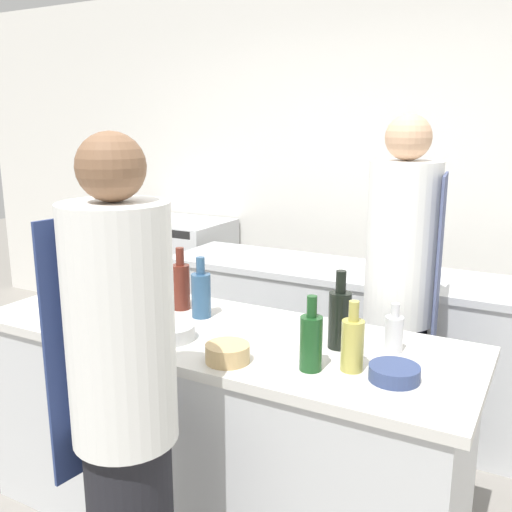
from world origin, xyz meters
The scene contains 18 objects.
wall_back centered at (0.00, 2.13, 1.40)m, with size 8.00×0.06×2.80m.
prep_counter centered at (0.00, 0.00, 0.46)m, with size 2.15×0.75×0.91m.
pass_counter centered at (0.18, 1.25, 0.46)m, with size 2.36×0.60×0.91m.
oven_range centered at (-1.47, 1.77, 0.50)m, with size 0.75×0.62×1.00m.
chef_at_prep_near centered at (0.10, -0.69, 0.88)m, with size 0.36×0.34×1.75m.
chef_at_stove centered at (0.59, 0.71, 0.92)m, with size 0.36×0.35×1.81m.
bottle_olive_oil centered at (-0.15, 0.12, 1.02)m, with size 0.09×0.09×0.28m.
bottle_vinegar centered at (0.50, -0.17, 1.02)m, with size 0.08×0.08×0.27m.
bottle_wine centered at (0.63, -0.10, 1.01)m, with size 0.08×0.08×0.26m.
bottle_cooking_oil centered at (0.52, 0.07, 1.04)m, with size 0.09×0.09×0.31m.
bottle_sauce centered at (-0.30, 0.17, 1.03)m, with size 0.08×0.08×0.29m.
bottle_water centered at (0.71, 0.13, 0.99)m, with size 0.07×0.07×0.19m.
bowl_mixing_large centered at (0.79, -0.11, 0.94)m, with size 0.17×0.17×0.05m.
bowl_prep_small centered at (-0.40, -0.22, 0.95)m, with size 0.20×0.20×0.07m.
bowl_ceramic_blue centered at (-0.11, -0.17, 0.94)m, with size 0.19×0.19×0.06m.
bowl_wooden_salad centered at (0.21, -0.25, 0.95)m, with size 0.16×0.16×0.07m.
cutting_board centered at (-0.68, 0.10, 0.92)m, with size 0.32×0.20×0.01m.
stockpot centered at (0.51, 1.23, 1.01)m, with size 0.31×0.31×0.20m.
Camera 1 is at (1.23, -1.91, 1.77)m, focal length 40.00 mm.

